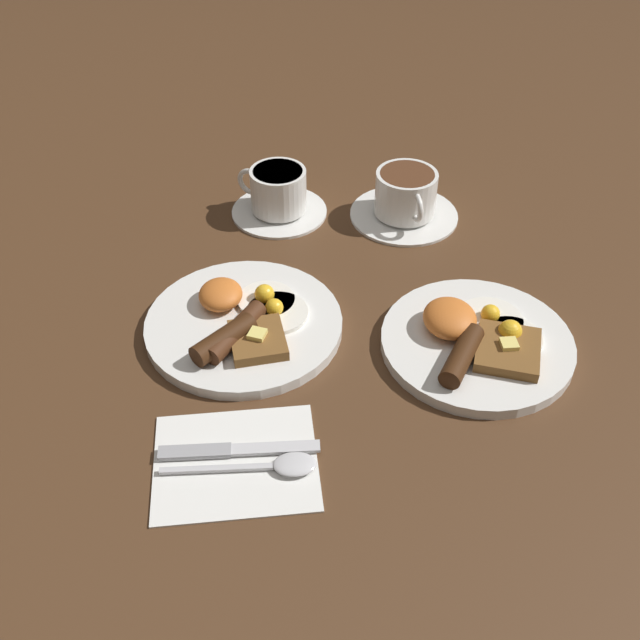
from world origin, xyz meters
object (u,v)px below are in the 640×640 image
object	(u,v)px
teacup_near	(278,195)
knife	(230,450)
teacup_far	(405,199)
breakfast_plate_far	(477,340)
spoon	(278,465)
breakfast_plate_near	(244,323)

from	to	relation	value
teacup_near	knife	size ratio (longest dim) A/B	0.85
teacup_far	knife	world-z (taller)	teacup_far
breakfast_plate_far	spoon	size ratio (longest dim) A/B	1.44
knife	teacup_far	bearing A→B (deg)	60.46
knife	spoon	xyz separation A→B (m)	(0.02, 0.05, 0.00)
breakfast_plate_far	knife	size ratio (longest dim) A/B	1.37
teacup_far	knife	size ratio (longest dim) A/B	0.95
breakfast_plate_far	teacup_far	bearing A→B (deg)	-169.57
knife	spoon	size ratio (longest dim) A/B	1.05
spoon	breakfast_plate_near	bearing A→B (deg)	100.36
knife	breakfast_plate_far	bearing A→B (deg)	26.46
knife	breakfast_plate_near	bearing A→B (deg)	86.60
teacup_far	spoon	size ratio (longest dim) A/B	1.00
teacup_far	breakfast_plate_near	bearing A→B (deg)	-42.79
breakfast_plate_near	spoon	size ratio (longest dim) A/B	1.52
breakfast_plate_near	knife	world-z (taller)	breakfast_plate_near
teacup_near	knife	distance (m)	0.48
teacup_far	spoon	world-z (taller)	teacup_far
breakfast_plate_far	teacup_far	world-z (taller)	teacup_far
breakfast_plate_far	knife	distance (m)	0.34
teacup_near	spoon	distance (m)	0.50
breakfast_plate_far	teacup_near	distance (m)	0.40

